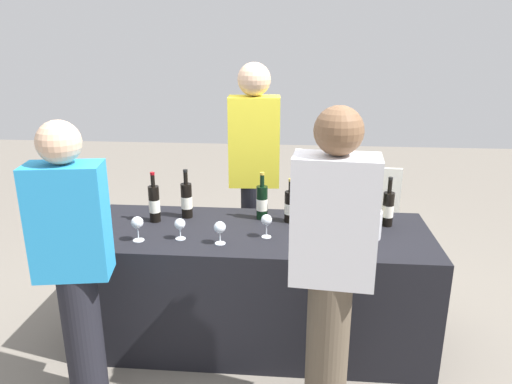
{
  "coord_description": "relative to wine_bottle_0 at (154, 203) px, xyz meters",
  "views": [
    {
      "loc": [
        0.24,
        -2.74,
        1.9
      ],
      "look_at": [
        0.0,
        0.0,
        1.01
      ],
      "focal_mm": 33.68,
      "sensor_mm": 36.0,
      "label": 1
    }
  ],
  "objects": [
    {
      "name": "wine_bottle_5",
      "position": [
        1.39,
        0.01,
        -0.0
      ],
      "size": [
        0.07,
        0.07,
        0.33
      ],
      "color": "black",
      "rests_on": "tasting_table"
    },
    {
      "name": "wine_bottle_0",
      "position": [
        0.0,
        0.0,
        0.0
      ],
      "size": [
        0.07,
        0.07,
        0.33
      ],
      "color": "black",
      "rests_on": "tasting_table"
    },
    {
      "name": "tasting_table",
      "position": [
        0.67,
        -0.1,
        -0.5
      ],
      "size": [
        2.15,
        0.79,
        0.76
      ],
      "primitive_type": "cube",
      "color": "black",
      "rests_on": "ground_plane"
    },
    {
      "name": "wine_glass_3",
      "position": [
        0.74,
        -0.2,
        -0.02
      ],
      "size": [
        0.07,
        0.07,
        0.14
      ],
      "color": "silver",
      "rests_on": "tasting_table"
    },
    {
      "name": "guest_0",
      "position": [
        -0.19,
        -0.76,
        -0.04
      ],
      "size": [
        0.39,
        0.26,
        1.54
      ],
      "rotation": [
        0.0,
        0.0,
        0.17
      ],
      "color": "black",
      "rests_on": "ground_plane"
    },
    {
      "name": "wine_bottle_3",
      "position": [
        0.87,
        0.07,
        -0.02
      ],
      "size": [
        0.08,
        0.08,
        0.29
      ],
      "color": "black",
      "rests_on": "tasting_table"
    },
    {
      "name": "guest_1",
      "position": [
        1.08,
        -0.79,
        0.0
      ],
      "size": [
        0.4,
        0.25,
        1.63
      ],
      "rotation": [
        0.0,
        0.0,
        -0.09
      ],
      "color": "brown",
      "rests_on": "ground_plane"
    },
    {
      "name": "wine_glass_1",
      "position": [
        0.23,
        -0.27,
        -0.03
      ],
      "size": [
        0.07,
        0.07,
        0.13
      ],
      "color": "silver",
      "rests_on": "tasting_table"
    },
    {
      "name": "wine_bottle_4",
      "position": [
        1.18,
        0.06,
        -0.0
      ],
      "size": [
        0.06,
        0.06,
        0.34
      ],
      "color": "black",
      "rests_on": "tasting_table"
    },
    {
      "name": "wine_glass_4",
      "position": [
        1.35,
        -0.21,
        -0.02
      ],
      "size": [
        0.07,
        0.07,
        0.14
      ],
      "color": "silver",
      "rests_on": "tasting_table"
    },
    {
      "name": "wine_bottle_2",
      "position": [
        0.69,
        0.11,
        -0.01
      ],
      "size": [
        0.07,
        0.07,
        0.32
      ],
      "color": "black",
      "rests_on": "tasting_table"
    },
    {
      "name": "wine_glass_0",
      "position": [
        -0.01,
        -0.31,
        -0.01
      ],
      "size": [
        0.07,
        0.07,
        0.15
      ],
      "color": "silver",
      "rests_on": "tasting_table"
    },
    {
      "name": "wine_bottle_6",
      "position": [
        1.48,
        0.05,
        -0.01
      ],
      "size": [
        0.07,
        0.07,
        0.32
      ],
      "color": "black",
      "rests_on": "tasting_table"
    },
    {
      "name": "wine_bottle_1",
      "position": [
        0.19,
        0.09,
        -0.0
      ],
      "size": [
        0.07,
        0.07,
        0.33
      ],
      "color": "black",
      "rests_on": "tasting_table"
    },
    {
      "name": "wine_glass_2",
      "position": [
        0.48,
        -0.32,
        -0.03
      ],
      "size": [
        0.07,
        0.07,
        0.14
      ],
      "color": "silver",
      "rests_on": "tasting_table"
    },
    {
      "name": "ice_bucket",
      "position": [
        1.31,
        -0.14,
        -0.04
      ],
      "size": [
        0.21,
        0.21,
        0.16
      ],
      "primitive_type": "cylinder",
      "color": "silver",
      "rests_on": "tasting_table"
    },
    {
      "name": "server_pouring",
      "position": [
        0.6,
        0.54,
        0.08
      ],
      "size": [
        0.38,
        0.23,
        1.74
      ],
      "rotation": [
        0.0,
        0.0,
        3.21
      ],
      "color": "black",
      "rests_on": "ground_plane"
    },
    {
      "name": "menu_board",
      "position": [
        1.51,
        0.99,
        -0.44
      ],
      "size": [
        0.51,
        0.06,
        0.89
      ],
      "primitive_type": "cube",
      "rotation": [
        0.0,
        0.0,
        -0.06
      ],
      "color": "white",
      "rests_on": "ground_plane"
    },
    {
      "name": "ground_plane",
      "position": [
        0.67,
        -0.1,
        -0.88
      ],
      "size": [
        12.0,
        12.0,
        0.0
      ],
      "primitive_type": "plane",
      "color": "slate"
    }
  ]
}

